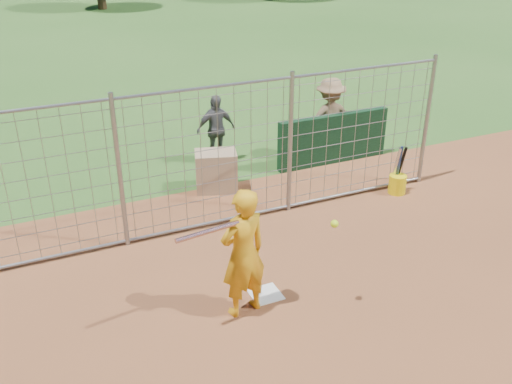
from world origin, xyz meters
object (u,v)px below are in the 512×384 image
batter (243,253)px  bystander_c (330,119)px  bucket_with_bats (397,182)px  bystander_b (216,129)px  equipment_bin (216,171)px

batter → bystander_c: (3.88, 4.28, -0.03)m
bystander_c → bucket_with_bats: (0.31, -2.11, -0.66)m
batter → bystander_b: size_ratio=1.23×
bystander_b → bystander_c: size_ratio=0.84×
bystander_b → bystander_c: 2.49m
bystander_c → bucket_with_bats: bearing=107.2°
batter → bystander_b: (1.51, 5.06, -0.17)m
equipment_bin → bucket_with_bats: size_ratio=0.82×
equipment_bin → bucket_with_bats: 3.55m
bystander_c → equipment_bin: 2.94m
bystander_c → bucket_with_bats: 2.24m
bystander_c → equipment_bin: (-2.85, -0.52, -0.51)m
batter → equipment_bin: (1.02, 3.76, -0.54)m
equipment_bin → bystander_c: bearing=27.1°
bystander_b → bucket_with_bats: 3.98m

